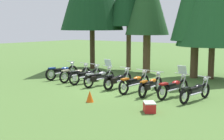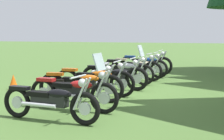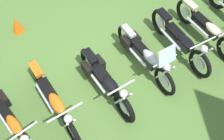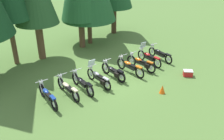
{
  "view_description": "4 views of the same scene",
  "coord_description": "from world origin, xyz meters",
  "px_view_note": "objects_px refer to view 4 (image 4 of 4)",
  "views": [
    {
      "loc": [
        9.3,
        -13.03,
        3.18
      ],
      "look_at": [
        -0.56,
        0.31,
        0.87
      ],
      "focal_mm": 51.53,
      "sensor_mm": 36.0,
      "label": 1
    },
    {
      "loc": [
        11.19,
        2.87,
        1.91
      ],
      "look_at": [
        -0.33,
        -0.09,
        0.59
      ],
      "focal_mm": 59.31,
      "sensor_mm": 36.0,
      "label": 2
    },
    {
      "loc": [
        1.96,
        2.92,
        5.7
      ],
      "look_at": [
        -0.17,
        0.09,
        0.8
      ],
      "focal_mm": 44.63,
      "sensor_mm": 36.0,
      "label": 3
    },
    {
      "loc": [
        -9.22,
        -9.61,
        7.31
      ],
      "look_at": [
        -0.39,
        -0.24,
        0.79
      ],
      "focal_mm": 39.86,
      "sensor_mm": 36.0,
      "label": 4
    }
  ],
  "objects_px": {
    "motorcycle_1": "(68,88)",
    "motorcycle_5": "(130,67)",
    "motorcycle_4": "(114,72)",
    "traffic_cone": "(162,89)",
    "motorcycle_0": "(48,96)",
    "motorcycle_6": "(141,63)",
    "motorcycle_8": "(160,54)",
    "picnic_cooler": "(188,73)",
    "motorcycle_7": "(149,57)",
    "motorcycle_2": "(82,83)",
    "motorcycle_3": "(99,78)"
  },
  "relations": [
    {
      "from": "motorcycle_4",
      "to": "motorcycle_5",
      "type": "height_order",
      "value": "motorcycle_5"
    },
    {
      "from": "motorcycle_2",
      "to": "motorcycle_6",
      "type": "relative_size",
      "value": 1.02
    },
    {
      "from": "motorcycle_1",
      "to": "motorcycle_8",
      "type": "xyz_separation_m",
      "value": [
        7.36,
        -0.53,
        -0.0
      ]
    },
    {
      "from": "motorcycle_6",
      "to": "motorcycle_8",
      "type": "height_order",
      "value": "motorcycle_6"
    },
    {
      "from": "motorcycle_5",
      "to": "picnic_cooler",
      "type": "height_order",
      "value": "motorcycle_5"
    },
    {
      "from": "motorcycle_7",
      "to": "motorcycle_2",
      "type": "bearing_deg",
      "value": 95.39
    },
    {
      "from": "motorcycle_8",
      "to": "traffic_cone",
      "type": "height_order",
      "value": "motorcycle_8"
    },
    {
      "from": "motorcycle_0",
      "to": "motorcycle_8",
      "type": "distance_m",
      "value": 8.56
    },
    {
      "from": "motorcycle_6",
      "to": "motorcycle_3",
      "type": "bearing_deg",
      "value": 80.46
    },
    {
      "from": "motorcycle_1",
      "to": "motorcycle_5",
      "type": "distance_m",
      "value": 4.34
    },
    {
      "from": "motorcycle_1",
      "to": "traffic_cone",
      "type": "xyz_separation_m",
      "value": [
        3.88,
        -3.33,
        -0.2
      ]
    },
    {
      "from": "motorcycle_4",
      "to": "picnic_cooler",
      "type": "height_order",
      "value": "motorcycle_4"
    },
    {
      "from": "traffic_cone",
      "to": "motorcycle_7",
      "type": "bearing_deg",
      "value": 50.51
    },
    {
      "from": "motorcycle_2",
      "to": "motorcycle_4",
      "type": "height_order",
      "value": "same"
    },
    {
      "from": "motorcycle_0",
      "to": "motorcycle_8",
      "type": "bearing_deg",
      "value": -85.82
    },
    {
      "from": "motorcycle_8",
      "to": "motorcycle_7",
      "type": "bearing_deg",
      "value": 92.46
    },
    {
      "from": "motorcycle_4",
      "to": "picnic_cooler",
      "type": "xyz_separation_m",
      "value": [
        3.55,
        -2.95,
        -0.26
      ]
    },
    {
      "from": "motorcycle_3",
      "to": "motorcycle_7",
      "type": "relative_size",
      "value": 0.99
    },
    {
      "from": "motorcycle_3",
      "to": "picnic_cooler",
      "type": "height_order",
      "value": "motorcycle_3"
    },
    {
      "from": "motorcycle_5",
      "to": "motorcycle_0",
      "type": "bearing_deg",
      "value": 87.15
    },
    {
      "from": "motorcycle_2",
      "to": "motorcycle_7",
      "type": "bearing_deg",
      "value": -85.58
    },
    {
      "from": "motorcycle_1",
      "to": "picnic_cooler",
      "type": "relative_size",
      "value": 3.41
    },
    {
      "from": "motorcycle_7",
      "to": "motorcycle_8",
      "type": "xyz_separation_m",
      "value": [
        1.07,
        -0.12,
        -0.04
      ]
    },
    {
      "from": "motorcycle_3",
      "to": "picnic_cooler",
      "type": "distance_m",
      "value": 5.58
    },
    {
      "from": "motorcycle_0",
      "to": "motorcycle_5",
      "type": "xyz_separation_m",
      "value": [
        5.48,
        -0.59,
        0.01
      ]
    },
    {
      "from": "picnic_cooler",
      "to": "traffic_cone",
      "type": "bearing_deg",
      "value": -177.65
    },
    {
      "from": "motorcycle_5",
      "to": "motorcycle_6",
      "type": "relative_size",
      "value": 1.05
    },
    {
      "from": "motorcycle_5",
      "to": "motorcycle_3",
      "type": "bearing_deg",
      "value": 87.84
    },
    {
      "from": "motorcycle_4",
      "to": "motorcycle_5",
      "type": "relative_size",
      "value": 0.91
    },
    {
      "from": "motorcycle_4",
      "to": "motorcycle_0",
      "type": "bearing_deg",
      "value": 88.85
    },
    {
      "from": "motorcycle_6",
      "to": "motorcycle_7",
      "type": "relative_size",
      "value": 1.0
    },
    {
      "from": "motorcycle_0",
      "to": "traffic_cone",
      "type": "bearing_deg",
      "value": -115.77
    },
    {
      "from": "traffic_cone",
      "to": "picnic_cooler",
      "type": "bearing_deg",
      "value": 2.35
    },
    {
      "from": "motorcycle_2",
      "to": "motorcycle_6",
      "type": "distance_m",
      "value": 4.4
    },
    {
      "from": "motorcycle_1",
      "to": "motorcycle_6",
      "type": "relative_size",
      "value": 1.01
    },
    {
      "from": "picnic_cooler",
      "to": "motorcycle_2",
      "type": "bearing_deg",
      "value": 151.81
    },
    {
      "from": "motorcycle_1",
      "to": "motorcycle_2",
      "type": "relative_size",
      "value": 0.99
    },
    {
      "from": "motorcycle_3",
      "to": "motorcycle_5",
      "type": "relative_size",
      "value": 0.95
    },
    {
      "from": "motorcycle_7",
      "to": "traffic_cone",
      "type": "xyz_separation_m",
      "value": [
        -2.41,
        -2.92,
        -0.24
      ]
    },
    {
      "from": "motorcycle_1",
      "to": "motorcycle_5",
      "type": "bearing_deg",
      "value": -91.09
    },
    {
      "from": "motorcycle_0",
      "to": "motorcycle_5",
      "type": "bearing_deg",
      "value": -87.88
    },
    {
      "from": "motorcycle_3",
      "to": "traffic_cone",
      "type": "height_order",
      "value": "motorcycle_3"
    },
    {
      "from": "motorcycle_3",
      "to": "motorcycle_4",
      "type": "xyz_separation_m",
      "value": [
        1.18,
        0.01,
        -0.03
      ]
    },
    {
      "from": "picnic_cooler",
      "to": "traffic_cone",
      "type": "xyz_separation_m",
      "value": [
        -2.79,
        -0.11,
        0.05
      ]
    },
    {
      "from": "motorcycle_4",
      "to": "motorcycle_5",
      "type": "xyz_separation_m",
      "value": [
        1.19,
        -0.24,
        0.02
      ]
    },
    {
      "from": "motorcycle_0",
      "to": "motorcycle_5",
      "type": "relative_size",
      "value": 0.96
    },
    {
      "from": "motorcycle_3",
      "to": "motorcycle_7",
      "type": "xyz_separation_m",
      "value": [
        4.36,
        -0.13,
        0.0
      ]
    },
    {
      "from": "motorcycle_5",
      "to": "motorcycle_6",
      "type": "distance_m",
      "value": 0.95
    },
    {
      "from": "motorcycle_4",
      "to": "traffic_cone",
      "type": "height_order",
      "value": "motorcycle_4"
    },
    {
      "from": "motorcycle_0",
      "to": "motorcycle_2",
      "type": "relative_size",
      "value": 0.99
    }
  ]
}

